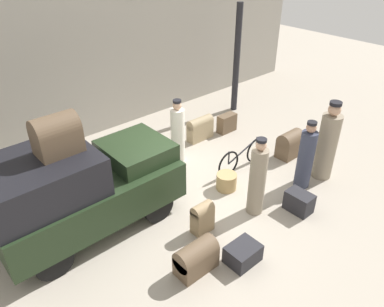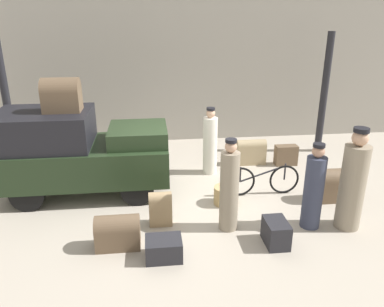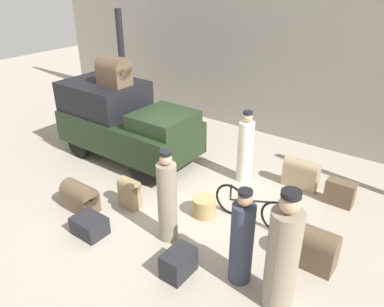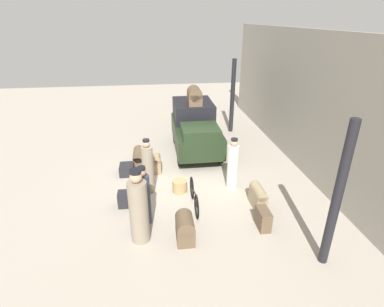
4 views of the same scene
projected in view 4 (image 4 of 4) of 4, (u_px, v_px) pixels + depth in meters
ground_plane at (185, 177)px, 9.87m from camera, size 30.00×30.00×0.00m
station_building_facade at (313, 107)px, 9.41m from camera, size 16.00×0.15×4.50m
canopy_pillar_left at (232, 97)px, 13.19m from camera, size 0.19×0.19×3.23m
canopy_pillar_right at (337, 198)px, 5.84m from camera, size 0.19×0.19×3.23m
truck at (195, 127)px, 11.47m from camera, size 3.42×1.62×1.81m
bicycle at (194, 196)px, 8.22m from camera, size 1.61×0.04×0.68m
wicker_basket at (180, 186)px, 9.02m from camera, size 0.45×0.45×0.37m
porter_carrying_trunk at (148, 168)px, 8.78m from camera, size 0.33×0.33×1.69m
conductor_in_dark_uniform at (233, 165)px, 9.02m from camera, size 0.34×0.34×1.62m
porter_lifting_near_truck at (139, 209)px, 6.79m from camera, size 0.44×0.44×1.87m
porter_standing_middle at (143, 198)px, 7.44m from camera, size 0.35×0.35×1.59m
trunk_wicker_pale at (258, 196)px, 8.22m from camera, size 0.74×0.28×0.65m
suitcase_tan_flat at (128, 199)px, 8.33m from camera, size 0.36×0.54×0.43m
trunk_barrel_dark at (139, 156)px, 10.68m from camera, size 0.72×0.39×0.58m
trunk_large_brown at (157, 163)px, 10.07m from camera, size 0.41×0.25×0.64m
trunk_umber_medium at (127, 169)px, 10.02m from camera, size 0.57×0.44×0.34m
suitcase_small_leather at (185, 228)px, 6.98m from camera, size 0.64×0.41×0.68m
suitcase_black_upright at (263, 219)px, 7.45m from camera, size 0.55×0.27×0.51m
trunk_on_truck_roof at (195, 96)px, 11.16m from camera, size 0.72×0.50×0.67m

